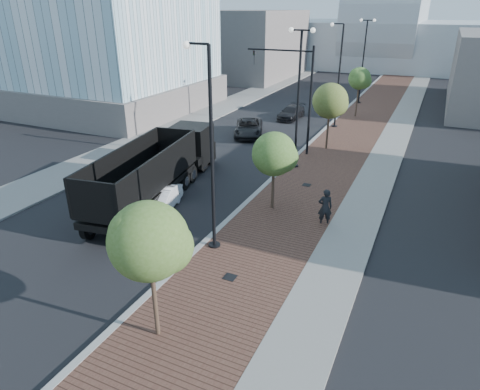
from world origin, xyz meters
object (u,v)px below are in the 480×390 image
at_px(dump_truck, 171,163).
at_px(white_sedan, 160,201).
at_px(pedestrian, 325,207).
at_px(dark_car_mid, 249,128).

height_order(dump_truck, white_sedan, dump_truck).
bearing_deg(white_sedan, dump_truck, 100.20).
relative_size(dump_truck, pedestrian, 6.73).
bearing_deg(white_sedan, dark_car_mid, 82.62).
xyz_separation_m(white_sedan, dark_car_mid, (-1.68, 15.93, 0.06)).
bearing_deg(dump_truck, dark_car_mid, 81.68).
relative_size(white_sedan, dark_car_mid, 0.77).
height_order(white_sedan, pedestrian, pedestrian).
relative_size(dark_car_mid, pedestrian, 2.51).
distance_m(dark_car_mid, pedestrian, 17.17).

